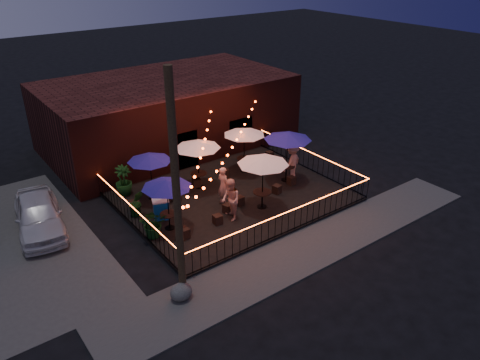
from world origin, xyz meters
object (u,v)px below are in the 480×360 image
Objects in this scene: cafe_table_4 at (288,137)px; cafe_table_2 at (263,161)px; cafe_table_1 at (150,158)px; cafe_table_0 at (166,184)px; utility_pole at (177,194)px; cafe_table_3 at (197,145)px; boulder at (181,292)px; cooler at (161,209)px; cafe_table_5 at (244,132)px.

cafe_table_2 is at bearing -152.42° from cafe_table_4.
cafe_table_4 is at bearing -20.02° from cafe_table_1.
cafe_table_4 is (6.99, 0.48, 0.29)m from cafe_table_0.
cafe_table_0 is (1.60, 3.85, -1.76)m from utility_pole.
cafe_table_3 reaches higher than boulder.
utility_pole is at bearing -153.59° from cafe_table_2.
utility_pole is at bearing -153.22° from cafe_table_4.
utility_pole is 4.53m from cafe_table_0.
boulder is at bearing -152.74° from cafe_table_4.
cafe_table_0 is at bearing -176.04° from cafe_table_4.
utility_pole is 3.07× the size of cafe_table_4.
cafe_table_1 is at bearing 134.31° from cafe_table_2.
utility_pole is 7.24m from cafe_table_1.
cafe_table_3 is (4.62, 6.33, -1.60)m from utility_pole.
cafe_table_0 reaches higher than cooler.
cafe_table_0 reaches higher than boulder.
cooler is at bearing 84.14° from cafe_table_0.
cafe_table_5 is at bearing -1.68° from cafe_table_1.
cafe_table_0 is 0.99× the size of cafe_table_3.
cafe_table_5 is 3.06× the size of boulder.
cafe_table_4 is 2.41m from cafe_table_5.
utility_pole is at bearing -89.71° from cooler.
cafe_table_0 is 3.06× the size of boulder.
cooler is (1.69, 4.75, -3.38)m from utility_pole.
cafe_table_4 is (6.34, -2.31, 0.31)m from cafe_table_1.
cafe_table_0 is 3.91m from cafe_table_3.
cafe_table_3 reaches higher than cafe_table_1.
boulder is at bearing -152.88° from cafe_table_2.
cafe_table_2 is 3.94m from cafe_table_5.
cafe_table_3 is (3.02, 2.48, 0.16)m from cafe_table_0.
cafe_table_1 reaches higher than cooler.
cooler is at bearing 176.55° from cafe_table_4.
utility_pole is 6.75m from cafe_table_2.
cafe_table_5 is 6.34m from cooler.
utility_pole is 8.00m from cafe_table_3.
cafe_table_3 is at bearing 53.87° from utility_pole.
cafe_table_3 is 8.36m from boulder.
cafe_table_2 is 3.06m from cafe_table_4.
cafe_table_5 is (-1.05, 2.16, -0.19)m from cafe_table_4.
cafe_table_1 is 1.05× the size of cafe_table_3.
utility_pole is 2.94× the size of cafe_table_1.
cafe_table_0 is 4.39m from cafe_table_2.
cafe_table_4 is at bearing 16.44° from cooler.
cafe_table_4 reaches higher than cooler.
cafe_table_2 is at bearing 27.12° from boulder.
boulder is (-4.80, -6.51, -2.07)m from cafe_table_3.
utility_pole reaches higher than cafe_table_2.
utility_pole is 3.08× the size of cafe_table_3.
cafe_table_5 is (7.54, 6.49, -1.66)m from utility_pole.
cafe_table_4 reaches higher than cafe_table_3.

